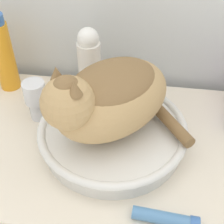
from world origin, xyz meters
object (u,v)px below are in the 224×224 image
cat (108,96)px  faucet (38,98)px  cream_tube (166,219)px  shampoo_bottle_tall (3,54)px  lotion_bottle_white (89,63)px

cat → faucet: 0.22m
cat → cream_tube: (0.14, -0.19, -0.14)m
cat → shampoo_bottle_tall: 0.39m
cat → lotion_bottle_white: 0.22m
shampoo_bottle_tall → cream_tube: bearing=-39.2°
cat → cream_tube: bearing=78.5°
lotion_bottle_white → cream_tube: size_ratio=1.58×
cat → shampoo_bottle_tall: cat is taller
cat → lotion_bottle_white: size_ratio=1.69×
cream_tube → shampoo_bottle_tall: bearing=140.8°
faucet → lotion_bottle_white: lotion_bottle_white is taller
cream_tube → cat: bearing=126.8°
lotion_bottle_white → shampoo_bottle_tall: bearing=180.0°
faucet → shampoo_bottle_tall: (-0.14, 0.13, 0.04)m
cat → shampoo_bottle_tall: size_ratio=1.54×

